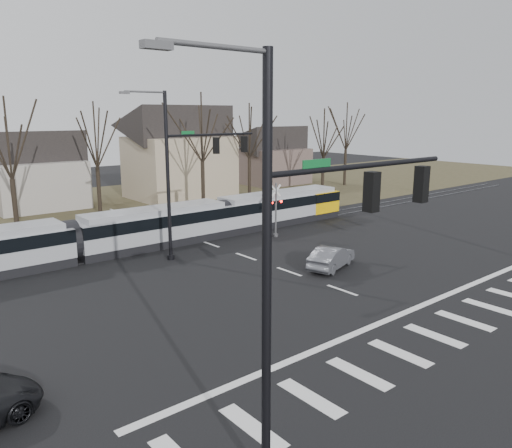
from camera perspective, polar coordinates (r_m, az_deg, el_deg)
ground at (r=25.11m, az=13.30°, el=-8.59°), size 140.00×140.00×0.00m
grass_verge at (r=50.49m, az=-16.80°, el=1.81°), size 140.00×28.00×0.01m
crosswalk at (r=23.11m, az=21.31°, el=-11.00°), size 27.00×2.60×0.01m
stop_line at (r=24.15m, az=16.72°, el=-9.64°), size 28.00×0.35×0.01m
lane_dashes at (r=36.52m, az=-6.99°, el=-1.68°), size 0.18×30.00×0.01m
rail_pair at (r=36.35m, az=-6.82°, el=-1.70°), size 90.00×1.52×0.06m
tram at (r=34.61m, az=-11.62°, el=-0.19°), size 34.96×2.60×2.65m
sedan at (r=29.66m, az=8.62°, el=-3.76°), size 3.84×4.85×1.32m
signal_pole_near_left at (r=12.06m, az=7.01°, el=-2.90°), size 9.28×0.44×10.20m
signal_pole_far at (r=31.35m, az=-7.53°, el=6.55°), size 9.28×0.44×10.20m
rail_crossing_signal at (r=36.55m, az=2.29°, el=1.43°), size 1.08×0.36×4.00m
tree_row at (r=45.27m, az=-11.87°, el=7.29°), size 59.20×7.20×10.00m
house_b at (r=52.11m, az=-23.90°, el=6.01°), size 8.64×7.56×7.65m
house_c at (r=54.75m, az=-8.78°, el=8.51°), size 10.80×8.64×10.10m
house_d at (r=65.28m, az=1.83°, el=8.15°), size 8.64×7.56×7.65m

